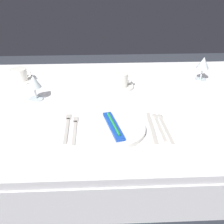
{
  "coord_description": "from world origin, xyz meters",
  "views": [
    {
      "loc": [
        -0.07,
        -1.17,
        1.36
      ],
      "look_at": [
        -0.02,
        -0.15,
        0.76
      ],
      "focal_mm": 42.13,
      "sensor_mm": 36.0,
      "label": 1
    }
  ],
  "objects_px": {
    "fork_outer": "(75,129)",
    "coffee_cup_left": "(121,80)",
    "fork_inner": "(67,127)",
    "dinner_knife": "(152,128)",
    "toothbrush_package": "(113,125)",
    "dinner_plate": "(113,129)",
    "wine_glass_centre": "(203,64)",
    "spoon_dessert": "(164,124)",
    "wine_glass_left": "(34,83)",
    "coffee_cup_right": "(20,75)",
    "spoon_soup": "(158,123)"
  },
  "relations": [
    {
      "from": "fork_outer",
      "to": "coffee_cup_left",
      "type": "xyz_separation_m",
      "value": [
        0.23,
        0.41,
        0.04
      ]
    },
    {
      "from": "fork_outer",
      "to": "fork_inner",
      "type": "distance_m",
      "value": 0.04
    },
    {
      "from": "dinner_knife",
      "to": "toothbrush_package",
      "type": "bearing_deg",
      "value": -176.75
    },
    {
      "from": "dinner_plate",
      "to": "fork_inner",
      "type": "xyz_separation_m",
      "value": [
        -0.2,
        0.03,
        -0.01
      ]
    },
    {
      "from": "fork_outer",
      "to": "dinner_knife",
      "type": "height_order",
      "value": "same"
    },
    {
      "from": "dinner_plate",
      "to": "toothbrush_package",
      "type": "xyz_separation_m",
      "value": [
        0.0,
        0.0,
        0.02
      ]
    },
    {
      "from": "toothbrush_package",
      "to": "wine_glass_centre",
      "type": "bearing_deg",
      "value": 43.06
    },
    {
      "from": "spoon_dessert",
      "to": "wine_glass_left",
      "type": "relative_size",
      "value": 1.71
    },
    {
      "from": "coffee_cup_right",
      "to": "wine_glass_left",
      "type": "height_order",
      "value": "wine_glass_left"
    },
    {
      "from": "toothbrush_package",
      "to": "coffee_cup_left",
      "type": "bearing_deg",
      "value": 81.22
    },
    {
      "from": "coffee_cup_right",
      "to": "fork_outer",
      "type": "bearing_deg",
      "value": -55.43
    },
    {
      "from": "coffee_cup_right",
      "to": "wine_glass_centre",
      "type": "height_order",
      "value": "wine_glass_centre"
    },
    {
      "from": "dinner_plate",
      "to": "coffee_cup_right",
      "type": "distance_m",
      "value": 0.74
    },
    {
      "from": "fork_outer",
      "to": "coffee_cup_right",
      "type": "xyz_separation_m",
      "value": [
        -0.35,
        0.51,
        0.04
      ]
    },
    {
      "from": "fork_inner",
      "to": "coffee_cup_left",
      "type": "xyz_separation_m",
      "value": [
        0.26,
        0.39,
        0.04
      ]
    },
    {
      "from": "spoon_dessert",
      "to": "coffee_cup_right",
      "type": "height_order",
      "value": "coffee_cup_right"
    },
    {
      "from": "coffee_cup_left",
      "to": "coffee_cup_right",
      "type": "bearing_deg",
      "value": 169.6
    },
    {
      "from": "fork_inner",
      "to": "wine_glass_left",
      "type": "height_order",
      "value": "wine_glass_left"
    },
    {
      "from": "toothbrush_package",
      "to": "fork_inner",
      "type": "bearing_deg",
      "value": 170.04
    },
    {
      "from": "spoon_soup",
      "to": "wine_glass_left",
      "type": "bearing_deg",
      "value": 156.02
    },
    {
      "from": "coffee_cup_left",
      "to": "wine_glass_centre",
      "type": "height_order",
      "value": "wine_glass_centre"
    },
    {
      "from": "dinner_plate",
      "to": "fork_outer",
      "type": "height_order",
      "value": "dinner_plate"
    },
    {
      "from": "fork_inner",
      "to": "spoon_dessert",
      "type": "bearing_deg",
      "value": -0.12
    },
    {
      "from": "fork_inner",
      "to": "coffee_cup_left",
      "type": "height_order",
      "value": "coffee_cup_left"
    },
    {
      "from": "toothbrush_package",
      "to": "spoon_soup",
      "type": "distance_m",
      "value": 0.2
    },
    {
      "from": "dinner_plate",
      "to": "coffee_cup_left",
      "type": "relative_size",
      "value": 2.72
    },
    {
      "from": "fork_outer",
      "to": "coffee_cup_right",
      "type": "bearing_deg",
      "value": 124.57
    },
    {
      "from": "coffee_cup_left",
      "to": "wine_glass_left",
      "type": "distance_m",
      "value": 0.46
    },
    {
      "from": "wine_glass_left",
      "to": "wine_glass_centre",
      "type": "bearing_deg",
      "value": 12.63
    },
    {
      "from": "fork_outer",
      "to": "wine_glass_left",
      "type": "distance_m",
      "value": 0.37
    },
    {
      "from": "dinner_plate",
      "to": "coffee_cup_left",
      "type": "distance_m",
      "value": 0.43
    },
    {
      "from": "fork_outer",
      "to": "wine_glass_centre",
      "type": "xyz_separation_m",
      "value": [
        0.7,
        0.49,
        0.1
      ]
    },
    {
      "from": "dinner_knife",
      "to": "spoon_soup",
      "type": "bearing_deg",
      "value": 46.83
    },
    {
      "from": "dinner_knife",
      "to": "coffee_cup_left",
      "type": "relative_size",
      "value": 2.39
    },
    {
      "from": "dinner_plate",
      "to": "wine_glass_left",
      "type": "distance_m",
      "value": 0.49
    },
    {
      "from": "dinner_plate",
      "to": "spoon_soup",
      "type": "relative_size",
      "value": 1.26
    },
    {
      "from": "fork_outer",
      "to": "coffee_cup_right",
      "type": "height_order",
      "value": "coffee_cup_right"
    },
    {
      "from": "fork_outer",
      "to": "spoon_dessert",
      "type": "height_order",
      "value": "spoon_dessert"
    },
    {
      "from": "toothbrush_package",
      "to": "wine_glass_left",
      "type": "height_order",
      "value": "wine_glass_left"
    },
    {
      "from": "dinner_plate",
      "to": "spoon_dessert",
      "type": "relative_size",
      "value": 1.2
    },
    {
      "from": "dinner_knife",
      "to": "spoon_soup",
      "type": "distance_m",
      "value": 0.05
    },
    {
      "from": "wine_glass_centre",
      "to": "wine_glass_left",
      "type": "bearing_deg",
      "value": -167.37
    },
    {
      "from": "wine_glass_centre",
      "to": "wine_glass_left",
      "type": "xyz_separation_m",
      "value": [
        -0.92,
        -0.21,
        -0.01
      ]
    },
    {
      "from": "wine_glass_centre",
      "to": "toothbrush_package",
      "type": "bearing_deg",
      "value": -136.94
    },
    {
      "from": "fork_inner",
      "to": "wine_glass_centre",
      "type": "relative_size",
      "value": 1.57
    },
    {
      "from": "dinner_knife",
      "to": "spoon_dessert",
      "type": "bearing_deg",
      "value": 23.58
    },
    {
      "from": "coffee_cup_left",
      "to": "spoon_soup",
      "type": "bearing_deg",
      "value": -70.87
    },
    {
      "from": "fork_outer",
      "to": "fork_inner",
      "type": "bearing_deg",
      "value": 152.13
    },
    {
      "from": "toothbrush_package",
      "to": "coffee_cup_right",
      "type": "xyz_separation_m",
      "value": [
        -0.51,
        0.53,
        0.02
      ]
    },
    {
      "from": "fork_outer",
      "to": "spoon_dessert",
      "type": "bearing_deg",
      "value": 2.58
    }
  ]
}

